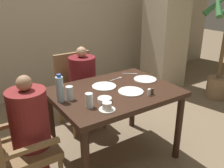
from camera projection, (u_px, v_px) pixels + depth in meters
name	position (u px, v px, depth m)	size (l,w,h in m)	color
ground_plane	(114.00, 155.00, 2.74)	(16.00, 16.00, 0.00)	#7A664C
wall_back	(40.00, 9.00, 3.82)	(8.00, 0.06, 2.80)	tan
pillar_stone	(167.00, 10.00, 4.19)	(0.58, 0.58, 2.70)	#BCAD8E
dining_table	(114.00, 100.00, 2.50)	(1.20, 0.90, 0.77)	#331E14
chair_left_side	(15.00, 145.00, 2.05)	(0.49, 0.49, 0.94)	brown
diner_in_left_chair	(31.00, 135.00, 2.10)	(0.32, 0.32, 1.09)	maroon
chair_far_side	(78.00, 87.00, 3.20)	(0.49, 0.49, 0.94)	brown
diner_in_far_chair	(83.00, 88.00, 3.08)	(0.32, 0.32, 1.07)	maroon
potted_palm	(224.00, 49.00, 3.85)	(0.75, 0.79, 1.85)	#896B4C
plate_main_left	(145.00, 79.00, 2.72)	(0.25, 0.25, 0.01)	white
plate_main_right	(104.00, 86.00, 2.53)	(0.25, 0.25, 0.01)	white
plate_dessert_center	(131.00, 91.00, 2.41)	(0.25, 0.25, 0.01)	white
teacup_with_saucer	(107.00, 107.00, 2.06)	(0.14, 0.14, 0.07)	white
bowl_small	(105.00, 100.00, 2.21)	(0.13, 0.13, 0.04)	white
water_bottle	(60.00, 89.00, 2.18)	(0.07, 0.07, 0.25)	#A3C6DB
glass_tall_near	(70.00, 93.00, 2.23)	(0.07, 0.07, 0.13)	silver
glass_tall_mid	(89.00, 100.00, 2.09)	(0.07, 0.07, 0.13)	silver
salt_shaker	(149.00, 92.00, 2.33)	(0.03, 0.03, 0.07)	white
pepper_shaker	(152.00, 91.00, 2.35)	(0.03, 0.03, 0.06)	#4C3D2D
fork_beside_plate	(117.00, 79.00, 2.75)	(0.17, 0.05, 0.00)	silver
knife_beside_plate	(130.00, 74.00, 2.91)	(0.15, 0.11, 0.00)	silver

